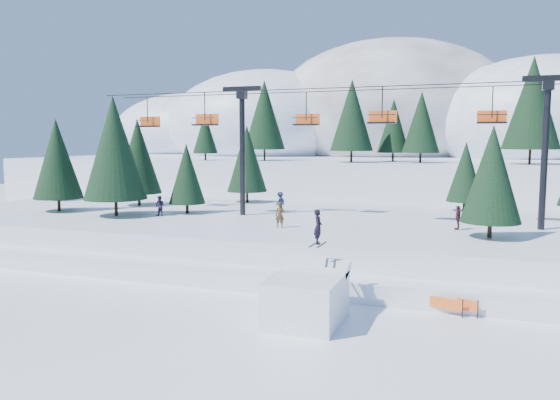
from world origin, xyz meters
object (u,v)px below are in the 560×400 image
(jump_kicker, at_px, (307,296))
(banner_far, at_px, (449,302))
(chairlift, at_px, (369,129))
(banner_near, at_px, (434,302))

(jump_kicker, bearing_deg, banner_far, 30.04)
(banner_far, bearing_deg, chairlift, 116.83)
(jump_kicker, relative_size, chairlift, 0.11)
(chairlift, xyz_separation_m, banner_near, (5.80, -13.09, -8.78))
(banner_far, bearing_deg, banner_near, -164.76)
(chairlift, bearing_deg, jump_kicker, -89.06)
(chairlift, height_order, banner_far, chairlift)
(jump_kicker, distance_m, banner_near, 6.54)
(banner_near, height_order, banner_far, same)
(jump_kicker, bearing_deg, chairlift, 90.94)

